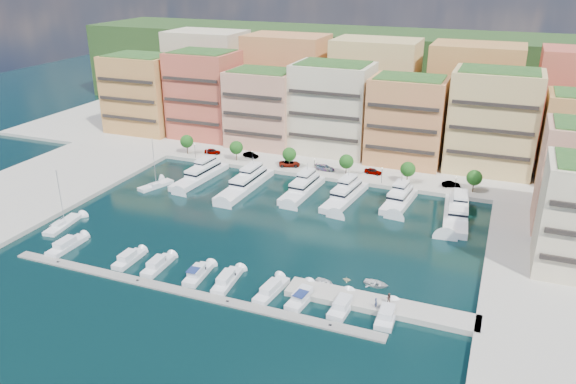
% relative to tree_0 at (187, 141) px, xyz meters
% --- Properties ---
extents(ground, '(400.00, 400.00, 0.00)m').
position_rel_tree_0_xyz_m(ground, '(40.00, -33.50, -4.74)').
color(ground, black).
rests_on(ground, ground).
extents(north_quay, '(220.00, 64.00, 2.00)m').
position_rel_tree_0_xyz_m(north_quay, '(40.00, 28.50, -4.74)').
color(north_quay, '#9E998E').
rests_on(north_quay, ground).
extents(west_quay, '(34.00, 76.00, 2.00)m').
position_rel_tree_0_xyz_m(west_quay, '(-22.00, -41.50, -4.74)').
color(west_quay, '#9E998E').
rests_on(west_quay, ground).
extents(hillside, '(240.00, 40.00, 58.00)m').
position_rel_tree_0_xyz_m(hillside, '(40.00, 76.50, -4.74)').
color(hillside, '#213B18').
rests_on(hillside, ground).
extents(south_pontoon, '(72.00, 2.20, 0.35)m').
position_rel_tree_0_xyz_m(south_pontoon, '(37.00, -63.50, -4.74)').
color(south_pontoon, gray).
rests_on(south_pontoon, ground).
extents(finger_pier, '(32.00, 5.00, 2.00)m').
position_rel_tree_0_xyz_m(finger_pier, '(70.00, -55.50, -4.74)').
color(finger_pier, '#9E998E').
rests_on(finger_pier, ground).
extents(apartment_0, '(22.00, 16.50, 24.80)m').
position_rel_tree_0_xyz_m(apartment_0, '(-26.00, 16.49, 8.57)').
color(apartment_0, '#BF8846').
rests_on(apartment_0, north_quay).
extents(apartment_1, '(20.00, 16.50, 26.80)m').
position_rel_tree_0_xyz_m(apartment_1, '(-4.00, 18.49, 9.57)').
color(apartment_1, '#BD4C3F').
rests_on(apartment_1, north_quay).
extents(apartment_2, '(20.00, 15.50, 22.80)m').
position_rel_tree_0_xyz_m(apartment_2, '(17.00, 16.49, 7.57)').
color(apartment_2, tan).
rests_on(apartment_2, north_quay).
extents(apartment_3, '(22.00, 16.50, 25.80)m').
position_rel_tree_0_xyz_m(apartment_3, '(38.00, 18.49, 9.07)').
color(apartment_3, beige).
rests_on(apartment_3, north_quay).
extents(apartment_4, '(20.00, 15.50, 23.80)m').
position_rel_tree_0_xyz_m(apartment_4, '(60.00, 16.49, 8.07)').
color(apartment_4, '#C38549').
rests_on(apartment_4, north_quay).
extents(apartment_5, '(22.00, 16.50, 26.80)m').
position_rel_tree_0_xyz_m(apartment_5, '(82.00, 18.49, 9.57)').
color(apartment_5, tan).
rests_on(apartment_5, north_quay).
extents(backblock_0, '(26.00, 18.00, 30.00)m').
position_rel_tree_0_xyz_m(backblock_0, '(-15.00, 40.50, 11.26)').
color(backblock_0, beige).
rests_on(backblock_0, north_quay).
extents(backblock_1, '(26.00, 18.00, 30.00)m').
position_rel_tree_0_xyz_m(backblock_1, '(15.00, 40.50, 11.26)').
color(backblock_1, '#C38549').
rests_on(backblock_1, north_quay).
extents(backblock_2, '(26.00, 18.00, 30.00)m').
position_rel_tree_0_xyz_m(backblock_2, '(45.00, 40.50, 11.26)').
color(backblock_2, tan).
rests_on(backblock_2, north_quay).
extents(backblock_3, '(26.00, 18.00, 30.00)m').
position_rel_tree_0_xyz_m(backblock_3, '(75.00, 40.50, 11.26)').
color(backblock_3, '#BF8846').
rests_on(backblock_3, north_quay).
extents(tree_0, '(3.80, 3.80, 5.65)m').
position_rel_tree_0_xyz_m(tree_0, '(0.00, 0.00, 0.00)').
color(tree_0, '#473323').
rests_on(tree_0, north_quay).
extents(tree_1, '(3.80, 3.80, 5.65)m').
position_rel_tree_0_xyz_m(tree_1, '(16.00, 0.00, 0.00)').
color(tree_1, '#473323').
rests_on(tree_1, north_quay).
extents(tree_2, '(3.80, 3.80, 5.65)m').
position_rel_tree_0_xyz_m(tree_2, '(32.00, 0.00, 0.00)').
color(tree_2, '#473323').
rests_on(tree_2, north_quay).
extents(tree_3, '(3.80, 3.80, 5.65)m').
position_rel_tree_0_xyz_m(tree_3, '(48.00, 0.00, 0.00)').
color(tree_3, '#473323').
rests_on(tree_3, north_quay).
extents(tree_4, '(3.80, 3.80, 5.65)m').
position_rel_tree_0_xyz_m(tree_4, '(64.00, 0.00, 0.00)').
color(tree_4, '#473323').
rests_on(tree_4, north_quay).
extents(tree_5, '(3.80, 3.80, 5.65)m').
position_rel_tree_0_xyz_m(tree_5, '(80.00, 0.00, 0.00)').
color(tree_5, '#473323').
rests_on(tree_5, north_quay).
extents(lamppost_0, '(0.30, 0.30, 4.20)m').
position_rel_tree_0_xyz_m(lamppost_0, '(4.00, -2.30, -0.92)').
color(lamppost_0, black).
rests_on(lamppost_0, north_quay).
extents(lamppost_1, '(0.30, 0.30, 4.20)m').
position_rel_tree_0_xyz_m(lamppost_1, '(22.00, -2.30, -0.92)').
color(lamppost_1, black).
rests_on(lamppost_1, north_quay).
extents(lamppost_2, '(0.30, 0.30, 4.20)m').
position_rel_tree_0_xyz_m(lamppost_2, '(40.00, -2.30, -0.92)').
color(lamppost_2, black).
rests_on(lamppost_2, north_quay).
extents(lamppost_3, '(0.30, 0.30, 4.20)m').
position_rel_tree_0_xyz_m(lamppost_3, '(58.00, -2.30, -0.92)').
color(lamppost_3, black).
rests_on(lamppost_3, north_quay).
extents(lamppost_4, '(0.30, 0.30, 4.20)m').
position_rel_tree_0_xyz_m(lamppost_4, '(76.00, -2.30, -0.92)').
color(lamppost_4, black).
rests_on(lamppost_4, north_quay).
extents(yacht_1, '(6.40, 21.35, 7.30)m').
position_rel_tree_0_xyz_m(yacht_1, '(12.73, -14.19, -3.65)').
color(yacht_1, white).
rests_on(yacht_1, ground).
extents(yacht_2, '(5.87, 23.68, 7.30)m').
position_rel_tree_0_xyz_m(yacht_2, '(26.41, -15.27, -3.53)').
color(yacht_2, white).
rests_on(yacht_2, ground).
extents(yacht_3, '(5.84, 19.00, 7.30)m').
position_rel_tree_0_xyz_m(yacht_3, '(40.90, -13.09, -3.53)').
color(yacht_3, white).
rests_on(yacht_3, ground).
extents(yacht_4, '(6.91, 20.05, 7.30)m').
position_rel_tree_0_xyz_m(yacht_4, '(51.91, -13.55, -3.65)').
color(yacht_4, white).
rests_on(yacht_4, ground).
extents(yacht_5, '(6.26, 15.67, 7.30)m').
position_rel_tree_0_xyz_m(yacht_5, '(64.46, -11.50, -3.53)').
color(yacht_5, white).
rests_on(yacht_5, ground).
extents(yacht_6, '(6.96, 21.42, 7.30)m').
position_rel_tree_0_xyz_m(yacht_6, '(77.71, -14.14, -3.53)').
color(yacht_6, white).
rests_on(yacht_6, ground).
extents(cruiser_0, '(2.89, 9.23, 2.55)m').
position_rel_tree_0_xyz_m(cruiser_0, '(7.27, -58.10, -4.20)').
color(cruiser_0, silver).
rests_on(cruiser_0, ground).
extents(cruiser_2, '(2.54, 7.53, 2.55)m').
position_rel_tree_0_xyz_m(cruiser_2, '(22.12, -58.08, -4.20)').
color(cruiser_2, silver).
rests_on(cruiser_2, ground).
extents(cruiser_3, '(2.80, 8.16, 2.55)m').
position_rel_tree_0_xyz_m(cruiser_3, '(28.63, -58.09, -4.20)').
color(cruiser_3, silver).
rests_on(cruiser_3, ground).
extents(cruiser_4, '(3.17, 7.96, 2.66)m').
position_rel_tree_0_xyz_m(cruiser_4, '(37.17, -58.10, -4.17)').
color(cruiser_4, silver).
rests_on(cruiser_4, ground).
extents(cruiser_5, '(3.20, 8.93, 2.55)m').
position_rel_tree_0_xyz_m(cruiser_5, '(43.08, -58.10, -4.20)').
color(cruiser_5, silver).
rests_on(cruiser_5, ground).
extents(cruiser_6, '(3.54, 9.11, 2.55)m').
position_rel_tree_0_xyz_m(cruiser_6, '(51.63, -58.10, -4.20)').
color(cruiser_6, silver).
rests_on(cruiser_6, ground).
extents(cruiser_7, '(3.67, 8.73, 2.66)m').
position_rel_tree_0_xyz_m(cruiser_7, '(57.40, -58.11, -4.17)').
color(cruiser_7, silver).
rests_on(cruiser_7, ground).
extents(cruiser_8, '(3.27, 8.11, 2.55)m').
position_rel_tree_0_xyz_m(cruiser_8, '(64.42, -58.09, -4.20)').
color(cruiser_8, silver).
rests_on(cruiser_8, ground).
extents(cruiser_9, '(2.99, 7.65, 2.55)m').
position_rel_tree_0_xyz_m(cruiser_9, '(71.76, -58.08, -4.20)').
color(cruiser_9, silver).
rests_on(cruiser_9, ground).
extents(sailboat_2, '(5.73, 9.72, 13.20)m').
position_rel_tree_0_xyz_m(sailboat_2, '(4.87, -23.62, -4.43)').
color(sailboat_2, white).
rests_on(sailboat_2, ground).
extents(sailboat_0, '(4.11, 10.62, 13.20)m').
position_rel_tree_0_xyz_m(sailboat_0, '(-0.66, -50.49, -4.44)').
color(sailboat_0, white).
rests_on(sailboat_0, ground).
extents(tender_0, '(4.19, 3.51, 0.75)m').
position_rel_tree_0_xyz_m(tender_0, '(59.26, -51.80, -4.37)').
color(tender_0, silver).
rests_on(tender_0, ground).
extents(tender_2, '(4.62, 3.46, 0.91)m').
position_rel_tree_0_xyz_m(tender_2, '(67.88, -49.06, -4.29)').
color(tender_2, silver).
rests_on(tender_2, ground).
extents(tender_1, '(1.54, 1.34, 0.80)m').
position_rel_tree_0_xyz_m(tender_1, '(62.65, -49.48, -4.34)').
color(tender_1, '#F1E5B8').
rests_on(tender_1, ground).
extents(car_0, '(4.94, 2.89, 1.58)m').
position_rel_tree_0_xyz_m(car_0, '(6.92, 2.49, -2.95)').
color(car_0, gray).
rests_on(car_0, north_quay).
extents(car_1, '(4.86, 2.54, 1.52)m').
position_rel_tree_0_xyz_m(car_1, '(18.67, 3.69, -2.98)').
color(car_1, gray).
rests_on(car_1, north_quay).
extents(car_2, '(6.41, 4.70, 1.62)m').
position_rel_tree_0_xyz_m(car_2, '(31.79, 0.76, -2.93)').
color(car_2, gray).
rests_on(car_2, north_quay).
extents(car_3, '(5.35, 2.33, 1.53)m').
position_rel_tree_0_xyz_m(car_3, '(41.70, 1.42, -2.98)').
color(car_3, gray).
rests_on(car_3, north_quay).
extents(car_4, '(4.76, 2.35, 1.56)m').
position_rel_tree_0_xyz_m(car_4, '(54.44, 3.36, -2.96)').
color(car_4, gray).
rests_on(car_4, north_quay).
extents(car_5, '(4.65, 2.70, 1.45)m').
position_rel_tree_0_xyz_m(car_5, '(74.69, 1.50, -3.02)').
color(car_5, gray).
rests_on(car_5, north_quay).
extents(person_0, '(0.78, 0.77, 1.81)m').
position_rel_tree_0_xyz_m(person_0, '(69.68, -57.21, -2.84)').
color(person_0, '#283150').
rests_on(person_0, finger_pier).
extents(person_1, '(1.01, 0.84, 1.87)m').
position_rel_tree_0_xyz_m(person_1, '(71.29, -55.14, -2.81)').
color(person_1, '#442D29').
rests_on(person_1, finger_pier).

